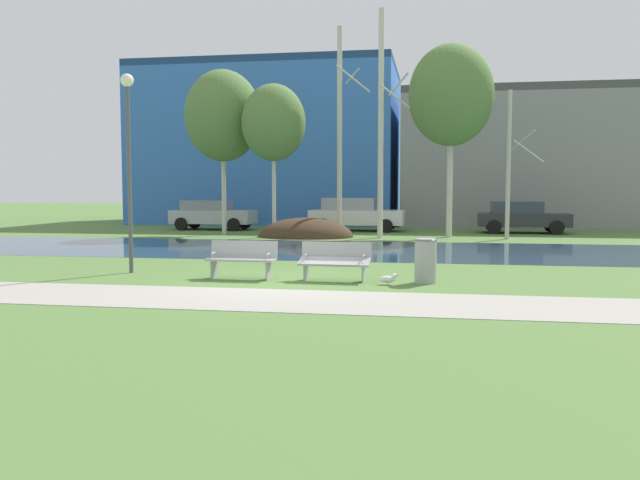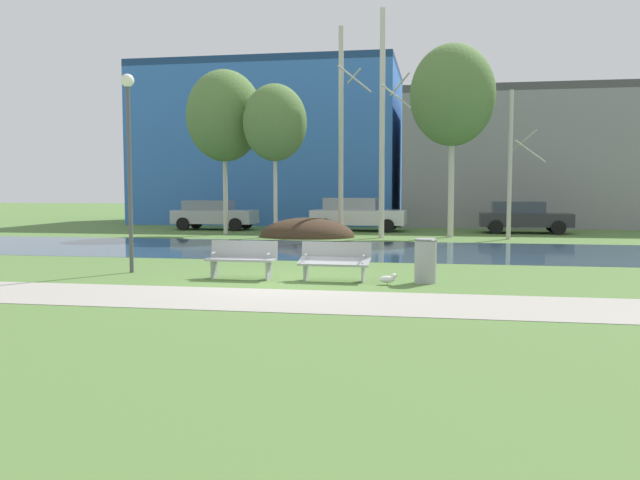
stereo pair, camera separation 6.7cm
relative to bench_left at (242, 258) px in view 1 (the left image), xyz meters
name	(u,v)px [view 1 (the left image)]	position (x,y,z in m)	size (l,w,h in m)	color
ground_plane	(343,245)	(1.09, 9.48, -0.47)	(120.00, 120.00, 0.00)	#517538
paved_path_strip	(257,299)	(1.09, -2.70, -0.47)	(60.00, 2.47, 0.01)	#9E998E
river_band	(335,250)	(1.09, 7.45, -0.47)	(80.00, 7.23, 0.01)	#2D475B
soil_mound	(306,237)	(-1.04, 13.03, -0.47)	(4.11, 3.00, 1.66)	#423021
bench_left	(242,258)	(0.00, 0.00, 0.00)	(1.61, 0.60, 0.87)	#9EA0A3
bench_right	(335,260)	(2.18, 0.00, 0.00)	(1.61, 0.59, 0.87)	#9EA0A3
trash_bin	(425,260)	(4.19, 0.04, 0.04)	(0.50, 0.50, 0.98)	#999B9E
seagull	(388,279)	(3.40, -0.40, -0.34)	(0.42, 0.16, 0.25)	white
streetlamp	(128,139)	(-3.01, 0.57, 2.82)	(0.32, 0.32, 4.86)	#4C4C51
birch_far_left	(223,116)	(-4.99, 13.99, 4.84)	(3.40, 3.40, 7.36)	beige
birch_left	(274,123)	(-2.37, 12.80, 4.38)	(2.71, 2.71, 6.49)	beige
birch_center_left	(340,130)	(0.29, 14.13, 4.16)	(1.46, 2.23, 9.08)	beige
birch_center	(381,123)	(2.18, 13.05, 4.32)	(1.33, 2.35, 9.46)	beige
birch_center_right	(451,95)	(5.03, 13.96, 5.51)	(3.56, 3.56, 8.13)	beige
birch_right	(510,164)	(7.39, 13.21, 2.60)	(1.48, 2.38, 6.04)	#BCB7A8
parked_van_nearest_silver	(212,214)	(-6.63, 17.04, 0.31)	(4.16, 2.01, 1.48)	#B2B5BC
parked_sedan_second_white	(355,214)	(0.59, 17.29, 0.37)	(4.59, 2.17, 1.62)	silver
parked_hatch_third_dark	(521,216)	(8.40, 17.11, 0.30)	(4.16, 2.08, 1.47)	#282B30
building_blue_store	(273,146)	(-5.55, 25.54, 4.20)	(15.25, 9.98, 9.35)	#3870C6
building_grey_warehouse	(538,160)	(10.26, 24.88, 3.23)	(15.31, 9.37, 7.41)	gray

